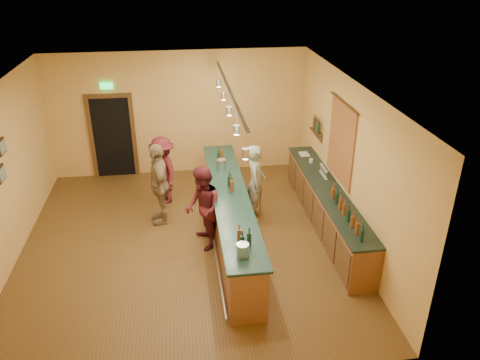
{
  "coord_description": "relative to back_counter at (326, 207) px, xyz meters",
  "views": [
    {
      "loc": [
        -0.01,
        -8.07,
        5.33
      ],
      "look_at": [
        1.13,
        0.2,
        1.24
      ],
      "focal_mm": 35.0,
      "sensor_mm": 36.0,
      "label": 1
    }
  ],
  "objects": [
    {
      "name": "back_counter",
      "position": [
        0.0,
        0.0,
        0.0
      ],
      "size": [
        0.6,
        4.55,
        1.27
      ],
      "color": "brown",
      "rests_on": "floor"
    },
    {
      "name": "wall_right",
      "position": [
        0.28,
        -0.18,
        1.11
      ],
      "size": [
        0.02,
        7.0,
        3.2
      ],
      "primitive_type": "cube",
      "color": "#D6A450",
      "rests_on": "floor"
    },
    {
      "name": "bartender",
      "position": [
        -1.41,
        0.63,
        0.37
      ],
      "size": [
        0.55,
        0.7,
        1.71
      ],
      "primitive_type": "imported",
      "rotation": [
        0.0,
        0.0,
        1.33
      ],
      "color": "gray",
      "rests_on": "floor"
    },
    {
      "name": "wall_left",
      "position": [
        -6.22,
        -0.18,
        1.11
      ],
      "size": [
        0.02,
        7.0,
        3.2
      ],
      "primitive_type": "cube",
      "color": "#D6A450",
      "rests_on": "floor"
    },
    {
      "name": "wall_back",
      "position": [
        -2.97,
        3.32,
        1.11
      ],
      "size": [
        6.5,
        0.02,
        3.2
      ],
      "primitive_type": "cube",
      "color": "#D6A450",
      "rests_on": "floor"
    },
    {
      "name": "bar_stool",
      "position": [
        -1.41,
        0.71,
        0.04
      ],
      "size": [
        0.33,
        0.33,
        0.67
      ],
      "rotation": [
        0.0,
        0.0,
        -0.26
      ],
      "color": "#916641",
      "rests_on": "floor"
    },
    {
      "name": "wall_front",
      "position": [
        -2.97,
        -3.68,
        1.11
      ],
      "size": [
        6.5,
        0.02,
        3.2
      ],
      "primitive_type": "cube",
      "color": "#D6A450",
      "rests_on": "floor"
    },
    {
      "name": "bottle_shelf",
      "position": [
        0.2,
        1.72,
        1.18
      ],
      "size": [
        0.17,
        0.55,
        0.54
      ],
      "color": "#492A15",
      "rests_on": "wall_right"
    },
    {
      "name": "pendant_track",
      "position": [
        -2.06,
        -0.18,
        2.5
      ],
      "size": [
        0.11,
        4.6,
        0.5
      ],
      "color": "silver",
      "rests_on": "ceiling"
    },
    {
      "name": "customer_b",
      "position": [
        -3.47,
        0.77,
        0.42
      ],
      "size": [
        0.58,
        1.11,
        1.81
      ],
      "primitive_type": "imported",
      "rotation": [
        0.0,
        0.0,
        -1.44
      ],
      "color": "#997A51",
      "rests_on": "floor"
    },
    {
      "name": "ceiling",
      "position": [
        -2.97,
        -0.18,
        2.71
      ],
      "size": [
        6.5,
        7.0,
        0.02
      ],
      "primitive_type": "cube",
      "color": "silver",
      "rests_on": "wall_back"
    },
    {
      "name": "floor",
      "position": [
        -2.97,
        -0.18,
        -0.49
      ],
      "size": [
        7.0,
        7.0,
        0.0
      ],
      "primitive_type": "plane",
      "color": "brown",
      "rests_on": "ground"
    },
    {
      "name": "tasting_bar",
      "position": [
        -2.06,
        -0.18,
        0.12
      ],
      "size": [
        0.73,
        5.1,
        1.38
      ],
      "color": "brown",
      "rests_on": "floor"
    },
    {
      "name": "customer_a",
      "position": [
        -2.61,
        -0.33,
        0.36
      ],
      "size": [
        0.77,
        0.92,
        1.7
      ],
      "primitive_type": "imported",
      "rotation": [
        0.0,
        0.0,
        -1.41
      ],
      "color": "#59191E",
      "rests_on": "floor"
    },
    {
      "name": "customer_c",
      "position": [
        -3.4,
        1.65,
        0.32
      ],
      "size": [
        0.95,
        1.19,
        1.61
      ],
      "primitive_type": "imported",
      "rotation": [
        0.0,
        0.0,
        -1.18
      ],
      "color": "#59191E",
      "rests_on": "floor"
    },
    {
      "name": "doorway",
      "position": [
        -4.67,
        3.3,
        0.64
      ],
      "size": [
        1.15,
        0.09,
        2.48
      ],
      "color": "black",
      "rests_on": "wall_back"
    },
    {
      "name": "tapestry",
      "position": [
        0.26,
        0.22,
        1.36
      ],
      "size": [
        0.03,
        1.4,
        1.6
      ],
      "primitive_type": "cube",
      "color": "maroon",
      "rests_on": "wall_right"
    }
  ]
}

